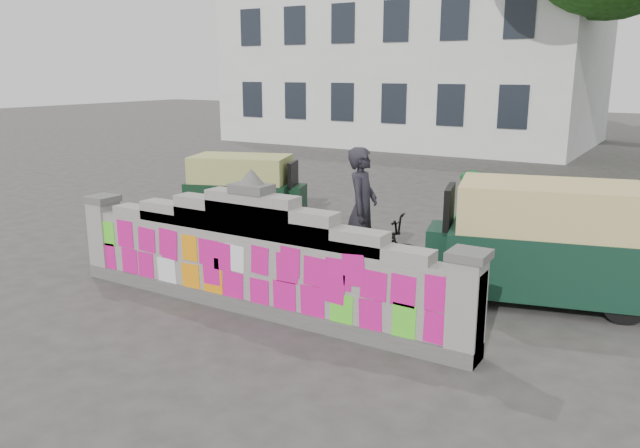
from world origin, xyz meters
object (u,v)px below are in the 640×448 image
(cyclist_bike, at_px, (361,249))
(rickshaw_right, at_px, (540,240))
(pedestrian, at_px, (468,225))
(rickshaw_left, at_px, (244,188))
(cyclist_rider, at_px, (362,225))

(cyclist_bike, distance_m, rickshaw_right, 2.64)
(pedestrian, bearing_deg, rickshaw_left, -137.45)
(rickshaw_left, distance_m, rickshaw_right, 6.91)
(pedestrian, xyz_separation_m, rickshaw_left, (-5.48, 1.19, -0.11))
(cyclist_rider, height_order, rickshaw_right, cyclist_rider)
(rickshaw_right, bearing_deg, cyclist_rider, 1.66)
(cyclist_bike, bearing_deg, rickshaw_left, 49.02)
(cyclist_rider, xyz_separation_m, rickshaw_left, (-4.19, 2.39, -0.19))
(rickshaw_left, relative_size, rickshaw_right, 0.85)
(cyclist_rider, relative_size, rickshaw_right, 0.59)
(rickshaw_left, bearing_deg, cyclist_rider, -49.37)
(cyclist_bike, height_order, pedestrian, pedestrian)
(cyclist_rider, bearing_deg, pedestrian, -58.43)
(rickshaw_right, bearing_deg, rickshaw_left, -28.24)
(cyclist_bike, relative_size, rickshaw_left, 0.78)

